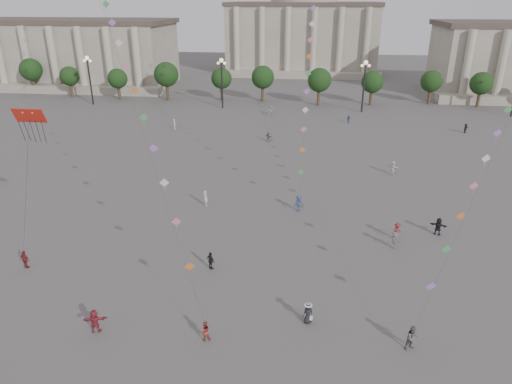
# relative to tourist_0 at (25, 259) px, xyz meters

# --- Properties ---
(ground) EXTENTS (360.00, 360.00, 0.00)m
(ground) POSITION_rel_tourist_0_xyz_m (19.89, -4.29, -0.86)
(ground) COLOR #514F4D
(ground) RESTS_ON ground
(hall_west) EXTENTS (84.00, 26.22, 17.20)m
(hall_west) POSITION_rel_tourist_0_xyz_m (-55.11, 89.60, 7.56)
(hall_west) COLOR gray
(hall_west) RESTS_ON ground
(hall_central) EXTENTS (48.30, 34.30, 35.50)m
(hall_central) POSITION_rel_tourist_0_xyz_m (19.89, 124.93, 13.37)
(hall_central) COLOR gray
(hall_central) RESTS_ON ground
(tree_row) EXTENTS (137.12, 5.12, 8.00)m
(tree_row) POSITION_rel_tourist_0_xyz_m (19.89, 73.71, 4.53)
(tree_row) COLOR #3B2E1D
(tree_row) RESTS_ON ground
(lamp_post_far_west) EXTENTS (2.00, 0.90, 10.65)m
(lamp_post_far_west) POSITION_rel_tourist_0_xyz_m (-25.11, 65.71, 6.49)
(lamp_post_far_west) COLOR #262628
(lamp_post_far_west) RESTS_ON ground
(lamp_post_mid_west) EXTENTS (2.00, 0.90, 10.65)m
(lamp_post_mid_west) POSITION_rel_tourist_0_xyz_m (4.89, 65.71, 6.49)
(lamp_post_mid_west) COLOR #262628
(lamp_post_mid_west) RESTS_ON ground
(lamp_post_mid_east) EXTENTS (2.00, 0.90, 10.65)m
(lamp_post_mid_east) POSITION_rel_tourist_0_xyz_m (34.89, 65.71, 6.49)
(lamp_post_mid_east) COLOR #262628
(lamp_post_mid_east) RESTS_ON ground
(person_crowd_0) EXTENTS (0.97, 0.75, 1.53)m
(person_crowd_0) POSITION_rel_tourist_0_xyz_m (31.55, 56.05, -0.10)
(person_crowd_0) COLOR #36437A
(person_crowd_0) RESTS_ON ground
(person_crowd_3) EXTENTS (1.80, 1.11, 1.85)m
(person_crowd_3) POSITION_rel_tourist_0_xyz_m (38.00, 11.21, 0.06)
(person_crowd_3) COLOR black
(person_crowd_3) RESTS_ON ground
(person_crowd_4) EXTENTS (1.67, 1.59, 1.89)m
(person_crowd_4) POSITION_rel_tourist_0_xyz_m (16.08, 60.56, 0.08)
(person_crowd_4) COLOR beige
(person_crowd_4) RESTS_ON ground
(person_crowd_6) EXTENTS (1.22, 0.83, 1.73)m
(person_crowd_6) POSITION_rel_tourist_0_xyz_m (33.14, 7.80, 0.00)
(person_crowd_6) COLOR #5C5C60
(person_crowd_6) RESTS_ON ground
(person_crowd_7) EXTENTS (1.65, 1.58, 1.87)m
(person_crowd_7) POSITION_rel_tourist_0_xyz_m (35.94, 28.45, 0.07)
(person_crowd_7) COLOR white
(person_crowd_7) RESTS_ON ground
(person_crowd_8) EXTENTS (1.26, 1.29, 1.78)m
(person_crowd_8) POSITION_rel_tourist_0_xyz_m (33.69, 9.68, 0.03)
(person_crowd_8) COLOR maroon
(person_crowd_8) RESTS_ON ground
(person_crowd_9) EXTENTS (1.32, 1.51, 1.66)m
(person_crowd_9) POSITION_rel_tourist_0_xyz_m (51.97, 51.60, -0.04)
(person_crowd_9) COLOR black
(person_crowd_9) RESTS_ON ground
(person_crowd_10) EXTENTS (0.56, 0.74, 1.84)m
(person_crowd_10) POSITION_rel_tourist_0_xyz_m (-0.54, 47.55, 0.06)
(person_crowd_10) COLOR silver
(person_crowd_10) RESTS_ON ground
(person_crowd_12) EXTENTS (1.49, 1.16, 1.58)m
(person_crowd_12) POSITION_rel_tourist_0_xyz_m (17.47, 41.77, -0.07)
(person_crowd_12) COLOR slate
(person_crowd_12) RESTS_ON ground
(person_crowd_13) EXTENTS (0.80, 0.79, 1.86)m
(person_crowd_13) POSITION_rel_tourist_0_xyz_m (12.90, 15.08, 0.07)
(person_crowd_13) COLOR silver
(person_crowd_13) RESTS_ON ground
(tourist_0) EXTENTS (1.09, 0.68, 1.73)m
(tourist_0) POSITION_rel_tourist_0_xyz_m (0.00, 0.00, 0.00)
(tourist_0) COLOR maroon
(tourist_0) RESTS_ON ground
(tourist_1) EXTENTS (1.03, 0.93, 1.69)m
(tourist_1) POSITION_rel_tourist_0_xyz_m (16.44, 1.93, -0.02)
(tourist_1) COLOR black
(tourist_1) RESTS_ON ground
(tourist_2) EXTENTS (1.79, 0.97, 1.84)m
(tourist_2) POSITION_rel_tourist_0_xyz_m (10.00, -7.26, 0.06)
(tourist_2) COLOR #9D2B37
(tourist_2) RESTS_ON ground
(kite_flyer_0) EXTENTS (0.91, 0.83, 1.53)m
(kite_flyer_0) POSITION_rel_tourist_0_xyz_m (18.05, -7.12, -0.10)
(kite_flyer_0) COLOR #9D362A
(kite_flyer_0) RESTS_ON ground
(kite_flyer_1) EXTENTS (1.39, 1.27, 1.88)m
(kite_flyer_1) POSITION_rel_tourist_0_xyz_m (23.68, 14.99, 0.08)
(kite_flyer_1) COLOR navy
(kite_flyer_1) RESTS_ON ground
(kite_flyer_2) EXTENTS (1.11, 1.01, 1.84)m
(kite_flyer_2) POSITION_rel_tourist_0_xyz_m (32.31, -6.18, 0.06)
(kite_flyer_2) COLOR #59595D
(kite_flyer_2) RESTS_ON ground
(hat_person) EXTENTS (0.97, 0.87, 1.69)m
(hat_person) POSITION_rel_tourist_0_xyz_m (25.18, -4.32, 0.01)
(hat_person) COLOR black
(hat_person) RESTS_ON ground
(dragon_kite) EXTENTS (4.06, 2.32, 15.21)m
(dragon_kite) POSITION_rel_tourist_0_xyz_m (5.84, -4.01, 13.37)
(dragon_kite) COLOR #B61D13
(dragon_kite) RESTS_ON ground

